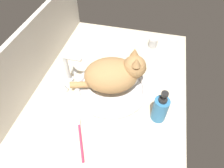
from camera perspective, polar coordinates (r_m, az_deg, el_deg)
name	(u,v)px	position (r cm, az deg, el deg)	size (l,w,h in cm)	color
countertop	(109,99)	(98.97, -1.02, -4.47)	(123.70, 74.64, 3.00)	beige
backsplash_wall	(29,64)	(101.51, -22.80, 5.29)	(123.70, 2.40, 33.83)	beige
sink_basin	(112,88)	(100.23, 0.00, -1.05)	(37.07, 37.07, 2.76)	white
faucet	(69,72)	(101.78, -12.18, 3.35)	(16.49, 10.51, 18.08)	silver
cat	(116,74)	(93.10, 1.21, 2.90)	(25.79, 36.20, 20.32)	tan
metal_jar	(153,42)	(127.74, 11.75, 11.65)	(5.45, 5.45, 5.73)	#B2B5BA
soap_pump_bottle	(160,109)	(88.25, 13.72, -6.99)	(6.54, 6.54, 17.52)	teal
toothbrush	(81,139)	(86.52, -9.05, -15.33)	(17.69, 9.23, 1.70)	#D83359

